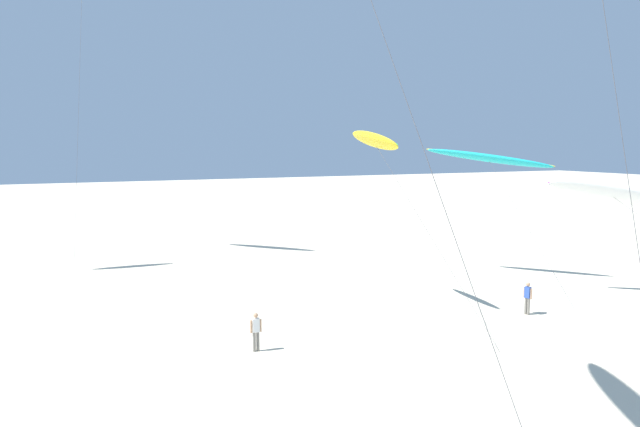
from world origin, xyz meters
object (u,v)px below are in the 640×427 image
at_px(flying_kite_6, 611,194).
at_px(person_near_right, 256,330).
at_px(person_near_left, 528,297).
at_px(flying_kite_5, 374,140).
at_px(flying_kite_0, 488,158).

bearing_deg(flying_kite_6, person_near_right, -179.60).
distance_m(flying_kite_6, person_near_right, 22.50).
xyz_separation_m(person_near_left, person_near_right, (-14.76, 0.84, -0.02)).
xyz_separation_m(flying_kite_6, person_near_right, (-21.91, -0.15, -5.15)).
height_order(flying_kite_5, flying_kite_6, flying_kite_5).
bearing_deg(person_near_left, flying_kite_0, 63.53).
relative_size(flying_kite_0, flying_kite_5, 1.12).
xyz_separation_m(flying_kite_0, flying_kite_5, (-10.71, -3.32, 1.13)).
distance_m(flying_kite_0, flying_kite_6, 7.85).
xyz_separation_m(flying_kite_5, person_near_right, (-7.97, -3.71, -8.24)).
height_order(flying_kite_5, person_near_left, flying_kite_5).
bearing_deg(flying_kite_5, person_near_right, -155.00).
relative_size(flying_kite_6, person_near_left, 7.13).
bearing_deg(flying_kite_5, flying_kite_6, -14.33).
bearing_deg(person_near_right, flying_kite_0, 20.65).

